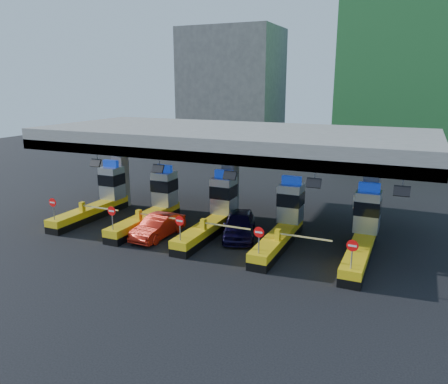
% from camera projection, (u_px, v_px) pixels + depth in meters
% --- Properties ---
extents(ground, '(120.00, 120.00, 0.00)m').
position_uv_depth(ground, '(213.00, 233.00, 30.59)').
color(ground, black).
rests_on(ground, ground).
extents(toll_canopy, '(28.00, 12.09, 7.00)m').
position_uv_depth(toll_canopy, '(230.00, 141.00, 31.64)').
color(toll_canopy, slate).
rests_on(toll_canopy, ground).
extents(toll_lane_far_left, '(4.43, 8.00, 4.16)m').
position_uv_depth(toll_lane_far_left, '(101.00, 198.00, 34.46)').
color(toll_lane_far_left, black).
rests_on(toll_lane_far_left, ground).
extents(toll_lane_left, '(4.43, 8.00, 4.16)m').
position_uv_depth(toll_lane_left, '(154.00, 205.00, 32.48)').
color(toll_lane_left, black).
rests_on(toll_lane_left, ground).
extents(toll_lane_center, '(4.43, 8.00, 4.16)m').
position_uv_depth(toll_lane_center, '(215.00, 213.00, 30.50)').
color(toll_lane_center, black).
rests_on(toll_lane_center, ground).
extents(toll_lane_right, '(4.43, 8.00, 4.16)m').
position_uv_depth(toll_lane_right, '(284.00, 222.00, 28.52)').
color(toll_lane_right, black).
rests_on(toll_lane_right, ground).
extents(toll_lane_far_right, '(4.43, 8.00, 4.16)m').
position_uv_depth(toll_lane_far_right, '(363.00, 232.00, 26.54)').
color(toll_lane_far_right, black).
rests_on(toll_lane_far_right, ground).
extents(bg_building_scaffold, '(18.00, 12.00, 28.00)m').
position_uv_depth(bg_building_scaffold, '(424.00, 49.00, 50.75)').
color(bg_building_scaffold, '#1E5926').
rests_on(bg_building_scaffold, ground).
extents(bg_building_concrete, '(14.00, 10.00, 18.00)m').
position_uv_depth(bg_building_concrete, '(232.00, 91.00, 65.81)').
color(bg_building_concrete, '#4C4C49').
rests_on(bg_building_concrete, ground).
extents(van, '(3.66, 5.55, 1.76)m').
position_uv_depth(van, '(239.00, 225.00, 29.55)').
color(van, black).
rests_on(van, ground).
extents(red_car, '(1.81, 4.69, 1.53)m').
position_uv_depth(red_car, '(158.00, 226.00, 29.54)').
color(red_car, red).
rests_on(red_car, ground).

